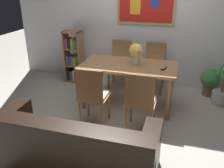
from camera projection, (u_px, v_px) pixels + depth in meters
name	position (u px, v px, depth m)	size (l,w,h in m)	color
ground_plane	(119.00, 115.00, 3.84)	(12.00, 12.00, 0.00)	#B7B2A8
wall_back_with_painting	(139.00, 18.00, 4.63)	(5.20, 0.14, 2.60)	silver
dining_table	(129.00, 70.00, 3.92)	(1.53, 0.80, 0.73)	#9E7042
dining_chair_far_left	(120.00, 60.00, 4.71)	(0.40, 0.41, 0.91)	#9E7042
dining_chair_near_left	(92.00, 93.00, 3.35)	(0.40, 0.41, 0.91)	#9E7042
dining_chair_far_right	(155.00, 63.00, 4.55)	(0.40, 0.41, 0.91)	#9E7042
dining_chair_near_right	(140.00, 98.00, 3.18)	(0.40, 0.41, 0.91)	#9E7042
leather_couch	(69.00, 154.00, 2.50)	(1.80, 0.84, 0.84)	black
bookshelf	(74.00, 59.00, 4.97)	(0.36, 0.28, 1.06)	#9E7042
potted_ivy	(210.00, 81.00, 4.39)	(0.35, 0.35, 0.58)	brown
potted_palm	(222.00, 90.00, 4.08)	(0.34, 0.37, 0.75)	#B2ADA3
flower_vase	(136.00, 53.00, 3.82)	(0.23, 0.22, 0.34)	beige
tv_remote	(164.00, 68.00, 3.67)	(0.09, 0.16, 0.02)	black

